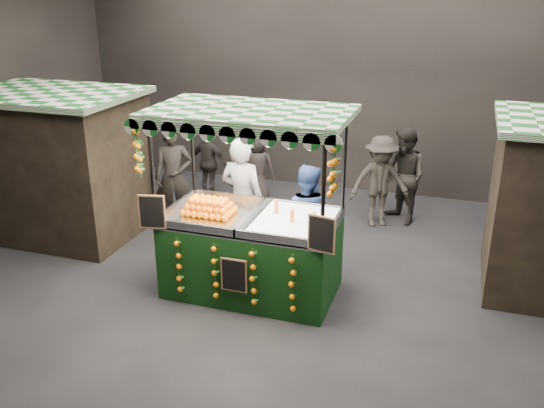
% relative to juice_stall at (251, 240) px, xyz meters
% --- Properties ---
extents(ground, '(12.00, 12.00, 0.00)m').
position_rel_juice_stall_xyz_m(ground, '(0.28, 0.08, -0.86)').
color(ground, black).
rests_on(ground, ground).
extents(market_hall, '(12.10, 10.10, 5.05)m').
position_rel_juice_stall_xyz_m(market_hall, '(0.28, 0.08, 2.52)').
color(market_hall, black).
rests_on(market_hall, ground).
extents(neighbour_stall_left, '(3.00, 2.20, 2.60)m').
position_rel_juice_stall_xyz_m(neighbour_stall_left, '(-4.12, 1.08, 0.45)').
color(neighbour_stall_left, black).
rests_on(neighbour_stall_left, ground).
extents(juice_stall, '(2.86, 1.68, 2.77)m').
position_rel_juice_stall_xyz_m(juice_stall, '(0.00, 0.00, 0.00)').
color(juice_stall, black).
rests_on(juice_stall, ground).
extents(vendor_grey, '(0.83, 0.60, 2.10)m').
position_rel_juice_stall_xyz_m(vendor_grey, '(-0.52, 1.02, 0.19)').
color(vendor_grey, gray).
rests_on(vendor_grey, ground).
extents(vendor_blue, '(0.86, 0.67, 1.75)m').
position_rel_juice_stall_xyz_m(vendor_blue, '(0.55, 1.02, 0.02)').
color(vendor_blue, navy).
rests_on(vendor_blue, ground).
extents(shopper_0, '(0.83, 0.70, 1.95)m').
position_rel_juice_stall_xyz_m(shopper_0, '(-2.24, 1.95, 0.11)').
color(shopper_0, black).
rests_on(shopper_0, ground).
extents(shopper_1, '(1.13, 1.13, 1.85)m').
position_rel_juice_stall_xyz_m(shopper_1, '(1.80, 3.47, 0.06)').
color(shopper_1, black).
rests_on(shopper_1, ground).
extents(shopper_2, '(0.95, 0.56, 1.51)m').
position_rel_juice_stall_xyz_m(shopper_2, '(-2.29, 3.64, -0.10)').
color(shopper_2, '#282221').
rests_on(shopper_2, ground).
extents(shopper_3, '(1.30, 1.07, 1.75)m').
position_rel_juice_stall_xyz_m(shopper_3, '(1.39, 3.18, 0.01)').
color(shopper_3, '#2D2925').
rests_on(shopper_3, ground).
extents(shopper_4, '(0.78, 0.55, 1.51)m').
position_rel_juice_stall_xyz_m(shopper_4, '(-1.19, 3.58, -0.10)').
color(shopper_4, black).
rests_on(shopper_4, ground).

